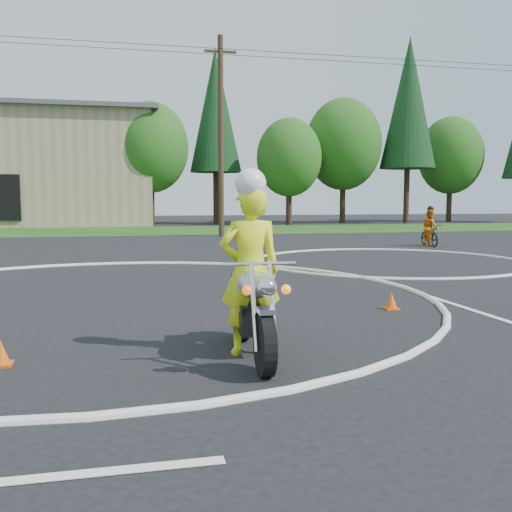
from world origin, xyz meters
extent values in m
plane|color=black|center=(0.00, 0.00, 0.00)|extent=(120.00, 120.00, 0.00)
cube|color=#1E4714|center=(0.00, 27.00, 0.01)|extent=(120.00, 10.00, 0.02)
torus|color=silver|center=(0.00, 3.00, 0.01)|extent=(12.12, 12.12, 0.12)
torus|color=silver|center=(8.00, 8.00, 0.01)|extent=(8.10, 8.10, 0.10)
cylinder|color=black|center=(1.74, -2.14, 0.34)|extent=(0.17, 0.69, 0.69)
cylinder|color=black|center=(1.81, -0.54, 0.34)|extent=(0.17, 0.69, 0.69)
cube|color=black|center=(1.78, -1.29, 0.46)|extent=(0.35, 0.64, 0.34)
ellipsoid|color=#B4B5B9|center=(1.77, -1.52, 0.89)|extent=(0.44, 0.75, 0.32)
cube|color=black|center=(1.79, -0.94, 0.85)|extent=(0.33, 0.70, 0.11)
cylinder|color=silver|center=(1.64, -2.05, 0.74)|extent=(0.07, 0.41, 0.92)
cylinder|color=white|center=(1.85, -2.06, 0.74)|extent=(0.07, 0.41, 0.92)
cube|color=white|center=(1.74, -2.17, 0.71)|extent=(0.17, 0.26, 0.06)
cylinder|color=white|center=(1.75, -1.86, 1.17)|extent=(0.80, 0.07, 0.04)
sphere|color=silver|center=(1.74, -2.26, 0.97)|extent=(0.21, 0.21, 0.21)
sphere|color=#EB4B0B|center=(1.53, -2.23, 0.94)|extent=(0.10, 0.10, 0.10)
sphere|color=orange|center=(1.94, -2.24, 0.94)|extent=(0.10, 0.10, 0.10)
cylinder|color=silver|center=(1.98, -0.84, 0.34)|extent=(0.13, 0.92, 0.09)
imported|color=#E7F81A|center=(1.77, -1.24, 1.01)|extent=(0.76, 0.51, 2.03)
sphere|color=white|center=(1.77, -1.30, 2.05)|extent=(0.36, 0.36, 0.36)
imported|color=black|center=(12.18, 12.93, 0.44)|extent=(0.82, 1.75, 0.89)
imported|color=#CE670A|center=(12.18, 12.93, 0.74)|extent=(0.65, 0.79, 1.48)
sphere|color=black|center=(12.18, 12.93, 1.50)|extent=(0.26, 0.26, 0.26)
cone|color=#E5550C|center=(-1.07, -1.13, 0.15)|extent=(0.22, 0.22, 0.30)
cube|color=#E5550C|center=(-1.07, -1.13, 0.01)|extent=(0.24, 0.24, 0.03)
cone|color=#E5550C|center=(4.71, 0.97, 0.15)|extent=(0.22, 0.22, 0.30)
cube|color=#E5550C|center=(4.71, 0.97, 0.01)|extent=(0.24, 0.24, 0.03)
cylinder|color=#382619|center=(2.00, 34.00, 1.62)|extent=(0.44, 0.44, 3.24)
ellipsoid|color=#1E5116|center=(2.00, 34.00, 5.58)|extent=(5.40, 5.40, 6.48)
cylinder|color=#382619|center=(7.00, 36.00, 1.98)|extent=(0.44, 0.44, 3.96)
cone|color=black|center=(7.00, 36.00, 8.63)|extent=(3.96, 3.96, 9.35)
cylinder|color=#382619|center=(12.00, 33.00, 1.44)|extent=(0.44, 0.44, 2.88)
ellipsoid|color=#1E5116|center=(12.00, 33.00, 4.96)|extent=(4.80, 4.80, 5.76)
cylinder|color=#382619|center=(17.00, 35.00, 1.80)|extent=(0.44, 0.44, 3.60)
ellipsoid|color=#1E5116|center=(17.00, 35.00, 6.20)|extent=(6.00, 6.00, 7.20)
cylinder|color=#382619|center=(22.00, 34.00, 2.16)|extent=(0.44, 0.44, 4.32)
cone|color=black|center=(22.00, 34.00, 9.42)|extent=(4.32, 4.32, 10.20)
cylinder|color=#382619|center=(27.00, 36.00, 1.62)|extent=(0.44, 0.44, 3.24)
ellipsoid|color=#1E5116|center=(27.00, 36.00, 5.58)|extent=(5.40, 5.40, 6.48)
cylinder|color=#382619|center=(-2.00, 35.00, 1.44)|extent=(0.44, 0.44, 2.88)
ellipsoid|color=#1E5116|center=(-2.00, 35.00, 4.96)|extent=(4.80, 4.80, 5.76)
cylinder|color=#473321|center=(5.00, 21.00, 5.00)|extent=(0.28, 0.28, 10.00)
cube|color=#473321|center=(5.00, 21.00, 9.20)|extent=(1.60, 0.12, 0.12)
cylinder|color=black|center=(-5.00, 20.45, 9.20)|extent=(20.00, 0.02, 0.02)
cylinder|color=black|center=(-5.00, 21.55, 9.20)|extent=(20.00, 0.02, 0.02)
cylinder|color=black|center=(15.00, 20.45, 9.20)|extent=(20.00, 0.02, 0.02)
cylinder|color=black|center=(15.00, 21.55, 9.20)|extent=(20.00, 0.02, 0.02)
camera|label=1|loc=(0.37, -7.87, 1.86)|focal=40.00mm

